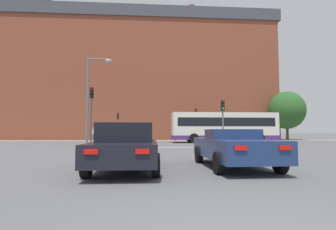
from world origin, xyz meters
name	(u,v)px	position (x,y,z in m)	size (l,w,h in m)	color
stop_line_strip	(163,147)	(0.00, 17.62, 0.00)	(7.92, 0.30, 0.01)	silver
far_pavement	(157,140)	(0.00, 32.79, 0.01)	(68.80, 2.50, 0.01)	gray
brick_civic_building	(137,77)	(-3.05, 40.48, 10.07)	(43.34, 11.21, 27.46)	brown
car_saloon_left	(127,146)	(-1.74, 6.14, 0.74)	(2.05, 4.71, 1.46)	black
car_roadster_right	(233,147)	(1.80, 6.46, 0.67)	(2.05, 4.53, 1.28)	navy
bus_crossing_lead	(224,127)	(7.07, 25.69, 1.72)	(11.26, 2.76, 3.20)	silver
traffic_light_near_left	(91,107)	(-5.40, 17.92, 3.03)	(0.26, 0.31, 4.54)	slate
traffic_light_far_right	(196,119)	(5.15, 31.79, 2.83)	(0.26, 0.31, 4.22)	slate
traffic_light_far_left	(118,122)	(-5.10, 32.35, 2.46)	(0.26, 0.31, 3.62)	slate
traffic_light_near_right	(223,115)	(4.88, 18.31, 2.51)	(0.26, 0.31, 3.69)	slate
street_lamp_junction	(92,92)	(-5.27, 17.36, 4.13)	(1.81, 0.36, 6.75)	slate
pedestrian_waiting	(195,132)	(5.04, 32.02, 1.09)	(0.45, 0.41, 1.84)	black
pedestrian_walking_east	(175,132)	(2.45, 32.33, 1.07)	(0.31, 0.44, 1.81)	brown
pedestrian_walking_west	(94,133)	(-8.43, 33.62, 0.99)	(0.36, 0.45, 1.69)	brown
tree_by_building	(287,110)	(18.62, 33.69, 4.23)	(5.09, 5.09, 6.91)	#4C3823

